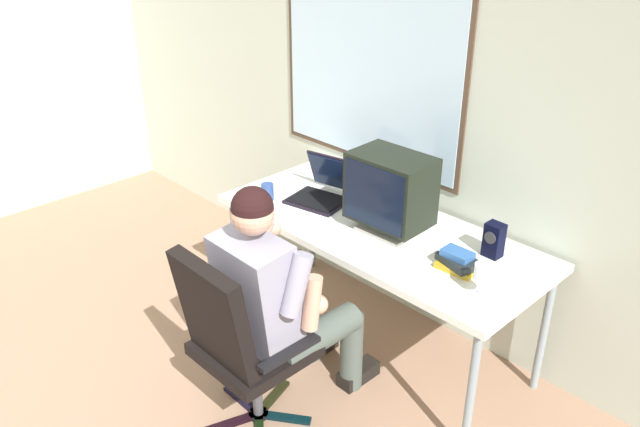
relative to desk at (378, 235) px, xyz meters
The scene contains 10 objects.
wall_rear 0.87m from the desk, 114.40° to the left, with size 5.99×0.08×2.86m.
desk is the anchor object (origin of this frame).
office_chair 0.98m from the desk, 90.03° to the right, with size 0.57×0.55×0.98m.
person_seated 0.70m from the desk, 89.77° to the right, with size 0.53×0.79×1.25m.
crt_monitor 0.30m from the desk, ahead, with size 0.42×0.29×0.43m.
laptop 0.47m from the desk, behind, with size 0.38×0.40×0.24m.
wine_glass 0.77m from the desk, 11.95° to the right, with size 0.08×0.08×0.15m.
desk_speaker 0.63m from the desk, 16.30° to the left, with size 0.09×0.08×0.18m.
book_stack 0.55m from the desk, ahead, with size 0.22×0.17×0.09m.
coffee_mug 0.71m from the desk, 163.11° to the right, with size 0.07×0.07×0.10m.
Camera 1 is at (2.15, -0.14, 2.38)m, focal length 36.36 mm.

